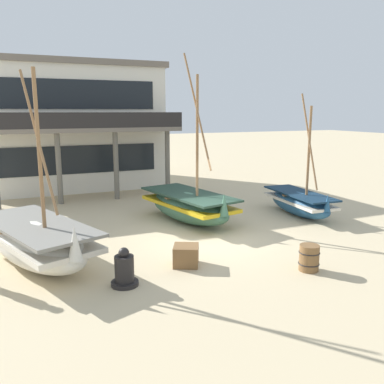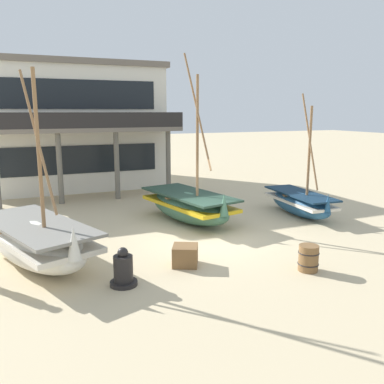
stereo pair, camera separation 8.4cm
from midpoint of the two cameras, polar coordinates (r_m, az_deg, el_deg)
name	(u,v)px [view 1 (the left image)]	position (r m, az deg, el deg)	size (l,w,h in m)	color
ground_plane	(204,239)	(13.56, 1.54, -6.57)	(120.00, 120.00, 0.00)	#CCB78E
fishing_boat_near_left	(299,202)	(17.04, 14.70, -1.40)	(1.58, 3.78, 4.83)	#23517A
fishing_boat_centre_large	(189,205)	(15.52, -0.58, -1.90)	(2.59, 4.62, 6.22)	#427056
fishing_boat_far_right	(37,241)	(11.98, -21.04, -6.49)	(3.23, 4.86, 5.21)	silver
capstan_winch	(124,271)	(10.12, -9.69, -10.81)	(0.67, 0.67, 0.96)	black
wooden_barrel	(309,258)	(11.29, 15.88, -8.87)	(0.56, 0.56, 0.70)	brown
cargo_crate	(186,255)	(11.25, -1.07, -8.88)	(0.67, 0.67, 0.56)	brown
harbor_building_main	(71,125)	(24.35, -16.70, 8.94)	(9.47, 8.95, 6.70)	silver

